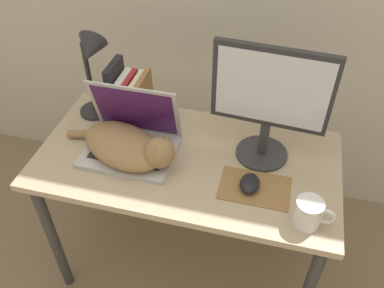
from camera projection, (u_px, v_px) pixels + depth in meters
The scene contains 10 objects.
desk at pixel (187, 174), 1.60m from camera, with size 1.14×0.59×0.71m.
laptop at pixel (132, 139), 1.54m from camera, with size 0.34×0.26×0.26m.
cat at pixel (128, 146), 1.50m from camera, with size 0.47×0.33×0.14m.
external_monitor at pixel (270, 100), 1.38m from camera, with size 0.41×0.20×0.45m.
mousepad at pixel (255, 188), 1.42m from camera, with size 0.25×0.16×0.00m.
computer_mouse at pixel (250, 183), 1.41m from camera, with size 0.07×0.10×0.04m.
book_row at pixel (130, 97), 1.64m from camera, with size 0.15×0.17×0.26m.
desk_lamp at pixel (91, 63), 1.54m from camera, with size 0.17×0.17×0.40m.
webcam at pixel (170, 108), 1.69m from camera, with size 0.05×0.05×0.08m.
mug at pixel (309, 213), 1.27m from camera, with size 0.13×0.09×0.10m.
Camera 1 is at (0.30, -0.78, 1.77)m, focal length 38.00 mm.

